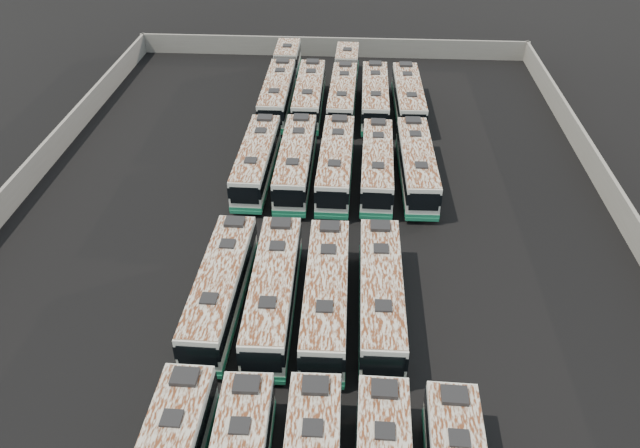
{
  "coord_description": "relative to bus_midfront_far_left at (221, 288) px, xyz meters",
  "views": [
    {
      "loc": [
        3.02,
        -34.98,
        25.96
      ],
      "look_at": [
        0.86,
        -0.39,
        1.6
      ],
      "focal_mm": 35.0,
      "sensor_mm": 36.0,
      "label": 1
    }
  ],
  "objects": [
    {
      "name": "bus_midfront_right",
      "position": [
        9.44,
        -0.01,
        0.02
      ],
      "size": [
        2.53,
        11.66,
        3.28
      ],
      "rotation": [
        0.0,
        0.0,
        0.01
      ],
      "color": "silver",
      "rests_on": "ground"
    },
    {
      "name": "perimeter_wall",
      "position": [
        4.59,
        7.4,
        -0.55
      ],
      "size": [
        45.2,
        73.2,
        2.2
      ],
      "color": "slate",
      "rests_on": "ground"
    },
    {
      "name": "bus_back_far_right",
      "position": [
        12.56,
        28.34,
        0.02
      ],
      "size": [
        2.72,
        11.66,
        3.27
      ],
      "rotation": [
        0.0,
        0.0,
        0.02
      ],
      "color": "silver",
      "rests_on": "ground"
    },
    {
      "name": "bus_midback_far_right",
      "position": [
        12.52,
        15.42,
        0.03
      ],
      "size": [
        2.72,
        11.74,
        3.29
      ],
      "rotation": [
        0.0,
        0.0,
        0.02
      ],
      "color": "silver",
      "rests_on": "ground"
    },
    {
      "name": "bus_back_center",
      "position": [
        6.35,
        31.3,
        -0.02
      ],
      "size": [
        2.74,
        17.68,
        3.2
      ],
      "rotation": [
        0.0,
        0.0,
        -0.02
      ],
      "color": "silver",
      "rests_on": "ground"
    },
    {
      "name": "bus_back_right",
      "position": [
        9.37,
        28.33,
        0.03
      ],
      "size": [
        2.51,
        11.68,
        3.29
      ],
      "rotation": [
        0.0,
        0.0,
        -0.0
      ],
      "color": "silver",
      "rests_on": "ground"
    },
    {
      "name": "bus_back_left",
      "position": [
        3.09,
        28.31,
        0.05
      ],
      "size": [
        2.57,
        11.81,
        3.32
      ],
      "rotation": [
        0.0,
        0.0,
        0.01
      ],
      "color": "silver",
      "rests_on": "ground"
    },
    {
      "name": "bus_midfront_center",
      "position": [
        6.27,
        -0.26,
        0.02
      ],
      "size": [
        2.58,
        11.66,
        3.28
      ],
      "rotation": [
        0.0,
        0.0,
        0.01
      ],
      "color": "silver",
      "rests_on": "ground"
    },
    {
      "name": "bus_midfront_left",
      "position": [
        3.16,
        -0.13,
        0.03
      ],
      "size": [
        2.63,
        11.69,
        3.28
      ],
      "rotation": [
        0.0,
        0.0,
        0.01
      ],
      "color": "silver",
      "rests_on": "ground"
    },
    {
      "name": "bus_midfront_far_left",
      "position": [
        0.0,
        0.0,
        0.0
      ],
      "size": [
        2.65,
        11.52,
        3.23
      ],
      "rotation": [
        0.0,
        0.0,
        -0.02
      ],
      "color": "silver",
      "rests_on": "ground"
    },
    {
      "name": "bus_back_far_left",
      "position": [
        0.0,
        31.53,
        0.04
      ],
      "size": [
        2.58,
        18.24,
        3.31
      ],
      "rotation": [
        0.0,
        0.0,
        0.01
      ],
      "color": "silver",
      "rests_on": "ground"
    },
    {
      "name": "bus_midback_center",
      "position": [
        6.19,
        15.29,
        0.04
      ],
      "size": [
        2.67,
        11.81,
        3.32
      ],
      "rotation": [
        0.0,
        0.0,
        -0.01
      ],
      "color": "silver",
      "rests_on": "ground"
    },
    {
      "name": "ground",
      "position": [
        4.59,
        7.4,
        -1.65
      ],
      "size": [
        140.0,
        140.0,
        0.0
      ],
      "primitive_type": "plane",
      "color": "black",
      "rests_on": "ground"
    },
    {
      "name": "bus_midback_far_left",
      "position": [
        -0.11,
        15.42,
        -0.01
      ],
      "size": [
        2.54,
        11.44,
        3.22
      ],
      "rotation": [
        0.0,
        0.0,
        -0.01
      ],
      "color": "silver",
      "rests_on": "ground"
    },
    {
      "name": "bus_midback_left",
      "position": [
        3.03,
        15.32,
        0.04
      ],
      "size": [
        2.49,
        11.76,
        3.31
      ],
      "rotation": [
        0.0,
        0.0,
        0.0
      ],
      "color": "silver",
      "rests_on": "ground"
    },
    {
      "name": "bus_midback_right",
      "position": [
        9.43,
        15.28,
        -0.02
      ],
      "size": [
        2.6,
        11.36,
        3.19
      ],
      "rotation": [
        0.0,
        0.0,
        -0.02
      ],
      "color": "silver",
      "rests_on": "ground"
    }
  ]
}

